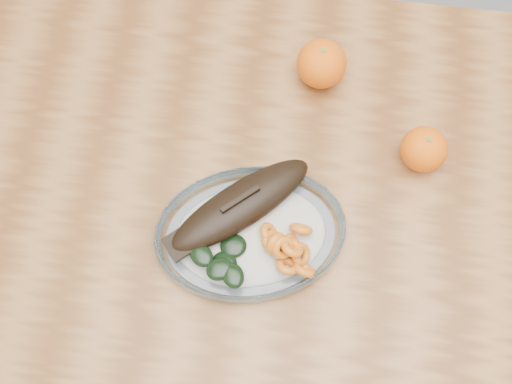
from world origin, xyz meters
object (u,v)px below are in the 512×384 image
dining_table (301,246)px  orange_right (424,149)px  orange_left (321,64)px  plated_meal (250,232)px

dining_table → orange_right: 0.24m
orange_right → dining_table: bearing=-141.1°
orange_right → orange_left: bearing=142.8°
orange_left → orange_right: size_ratio=1.12×
dining_table → orange_left: 0.28m
plated_meal → orange_left: bearing=59.8°
orange_left → orange_right: (0.16, -0.12, -0.00)m
plated_meal → orange_left: (0.07, 0.27, 0.02)m
orange_left → orange_right: 0.20m
plated_meal → orange_left: 0.28m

